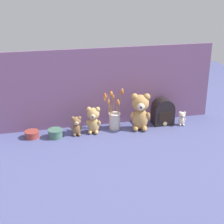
{
  "coord_description": "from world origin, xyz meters",
  "views": [
    {
      "loc": [
        -0.58,
        -2.37,
        1.13
      ],
      "look_at": [
        0.0,
        0.02,
        0.16
      ],
      "focal_mm": 55.0,
      "sensor_mm": 36.0,
      "label": 1
    }
  ],
  "objects_px": {
    "decorative_tin_short": "(32,134)",
    "flower_vase": "(114,117)",
    "teddy_bear_tiny": "(182,118)",
    "teddy_bear_small": "(76,125)",
    "vintage_radio": "(163,112)",
    "teddy_bear_medium": "(93,119)",
    "teddy_bear_large": "(140,111)",
    "decorative_tin_tall": "(55,133)"
  },
  "relations": [
    {
      "from": "teddy_bear_medium",
      "to": "teddy_bear_tiny",
      "type": "bearing_deg",
      "value": -2.08
    },
    {
      "from": "teddy_bear_medium",
      "to": "teddy_bear_large",
      "type": "bearing_deg",
      "value": -3.43
    },
    {
      "from": "teddy_bear_tiny",
      "to": "vintage_radio",
      "type": "bearing_deg",
      "value": 155.35
    },
    {
      "from": "teddy_bear_large",
      "to": "decorative_tin_tall",
      "type": "bearing_deg",
      "value": 179.8
    },
    {
      "from": "teddy_bear_tiny",
      "to": "decorative_tin_tall",
      "type": "distance_m",
      "value": 1.02
    },
    {
      "from": "teddy_bear_tiny",
      "to": "flower_vase",
      "type": "height_order",
      "value": "flower_vase"
    },
    {
      "from": "teddy_bear_small",
      "to": "vintage_radio",
      "type": "bearing_deg",
      "value": 4.23
    },
    {
      "from": "teddy_bear_large",
      "to": "teddy_bear_small",
      "type": "distance_m",
      "value": 0.51
    },
    {
      "from": "teddy_bear_medium",
      "to": "vintage_radio",
      "type": "bearing_deg",
      "value": 3.78
    },
    {
      "from": "teddy_bear_medium",
      "to": "decorative_tin_short",
      "type": "bearing_deg",
      "value": 177.48
    },
    {
      "from": "teddy_bear_large",
      "to": "teddy_bear_small",
      "type": "height_order",
      "value": "teddy_bear_large"
    },
    {
      "from": "teddy_bear_tiny",
      "to": "vintage_radio",
      "type": "xyz_separation_m",
      "value": [
        -0.14,
        0.06,
        0.04
      ]
    },
    {
      "from": "teddy_bear_tiny",
      "to": "decorative_tin_short",
      "type": "height_order",
      "value": "teddy_bear_tiny"
    },
    {
      "from": "decorative_tin_tall",
      "to": "teddy_bear_medium",
      "type": "bearing_deg",
      "value": 3.84
    },
    {
      "from": "decorative_tin_short",
      "to": "flower_vase",
      "type": "bearing_deg",
      "value": 1.59
    },
    {
      "from": "teddy_bear_tiny",
      "to": "vintage_radio",
      "type": "height_order",
      "value": "vintage_radio"
    },
    {
      "from": "teddy_bear_medium",
      "to": "teddy_bear_tiny",
      "type": "xyz_separation_m",
      "value": [
        0.72,
        -0.03,
        -0.05
      ]
    },
    {
      "from": "teddy_bear_small",
      "to": "flower_vase",
      "type": "xyz_separation_m",
      "value": [
        0.31,
        0.05,
        0.02
      ]
    },
    {
      "from": "teddy_bear_large",
      "to": "teddy_bear_tiny",
      "type": "height_order",
      "value": "teddy_bear_large"
    },
    {
      "from": "teddy_bear_small",
      "to": "decorative_tin_short",
      "type": "distance_m",
      "value": 0.34
    },
    {
      "from": "teddy_bear_small",
      "to": "vintage_radio",
      "type": "relative_size",
      "value": 0.71
    },
    {
      "from": "teddy_bear_medium",
      "to": "decorative_tin_tall",
      "type": "xyz_separation_m",
      "value": [
        -0.29,
        -0.02,
        -0.08
      ]
    },
    {
      "from": "teddy_bear_small",
      "to": "teddy_bear_tiny",
      "type": "xyz_separation_m",
      "value": [
        0.86,
        -0.01,
        -0.02
      ]
    },
    {
      "from": "teddy_bear_medium",
      "to": "decorative_tin_short",
      "type": "relative_size",
      "value": 1.96
    },
    {
      "from": "teddy_bear_small",
      "to": "flower_vase",
      "type": "bearing_deg",
      "value": 9.69
    },
    {
      "from": "teddy_bear_large",
      "to": "teddy_bear_tiny",
      "type": "xyz_separation_m",
      "value": [
        0.36,
        -0.0,
        -0.09
      ]
    },
    {
      "from": "teddy_bear_tiny",
      "to": "decorative_tin_tall",
      "type": "relative_size",
      "value": 1.06
    },
    {
      "from": "decorative_tin_tall",
      "to": "teddy_bear_large",
      "type": "bearing_deg",
      "value": -0.2
    },
    {
      "from": "teddy_bear_tiny",
      "to": "flower_vase",
      "type": "relative_size",
      "value": 0.37
    },
    {
      "from": "teddy_bear_medium",
      "to": "vintage_radio",
      "type": "height_order",
      "value": "vintage_radio"
    },
    {
      "from": "teddy_bear_large",
      "to": "decorative_tin_short",
      "type": "distance_m",
      "value": 0.85
    },
    {
      "from": "teddy_bear_medium",
      "to": "teddy_bear_small",
      "type": "xyz_separation_m",
      "value": [
        -0.13,
        -0.01,
        -0.03
      ]
    },
    {
      "from": "vintage_radio",
      "to": "teddy_bear_large",
      "type": "bearing_deg",
      "value": -164.2
    },
    {
      "from": "teddy_bear_medium",
      "to": "flower_vase",
      "type": "bearing_deg",
      "value": 12.3
    },
    {
      "from": "decorative_tin_tall",
      "to": "teddy_bear_small",
      "type": "bearing_deg",
      "value": 1.9
    },
    {
      "from": "teddy_bear_tiny",
      "to": "decorative_tin_tall",
      "type": "bearing_deg",
      "value": 179.64
    },
    {
      "from": "flower_vase",
      "to": "decorative_tin_short",
      "type": "bearing_deg",
      "value": -178.41
    },
    {
      "from": "teddy_bear_medium",
      "to": "decorative_tin_tall",
      "type": "distance_m",
      "value": 0.31
    },
    {
      "from": "teddy_bear_medium",
      "to": "decorative_tin_short",
      "type": "height_order",
      "value": "teddy_bear_medium"
    },
    {
      "from": "vintage_radio",
      "to": "decorative_tin_short",
      "type": "xyz_separation_m",
      "value": [
        -1.05,
        -0.02,
        -0.08
      ]
    },
    {
      "from": "teddy_bear_medium",
      "to": "decorative_tin_tall",
      "type": "height_order",
      "value": "teddy_bear_medium"
    },
    {
      "from": "teddy_bear_large",
      "to": "flower_vase",
      "type": "bearing_deg",
      "value": 162.52
    }
  ]
}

